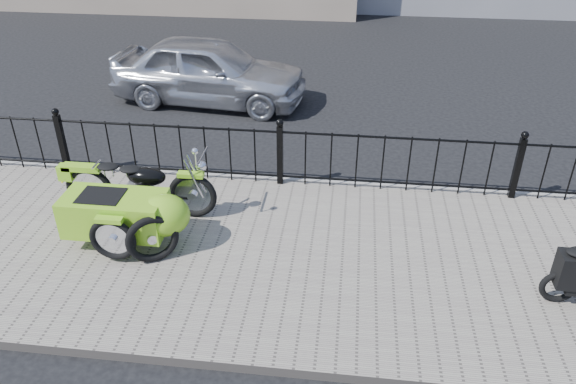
# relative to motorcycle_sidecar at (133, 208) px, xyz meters

# --- Properties ---
(ground) EXTENTS (120.00, 120.00, 0.00)m
(ground) POSITION_rel_motorcycle_sidecar_xyz_m (1.70, 0.41, -0.59)
(ground) COLOR black
(ground) RESTS_ON ground
(sidewalk) EXTENTS (30.00, 3.80, 0.12)m
(sidewalk) POSITION_rel_motorcycle_sidecar_xyz_m (1.70, -0.09, -0.53)
(sidewalk) COLOR gray
(sidewalk) RESTS_ON ground
(curb) EXTENTS (30.00, 0.10, 0.12)m
(curb) POSITION_rel_motorcycle_sidecar_xyz_m (1.70, 1.85, -0.53)
(curb) COLOR gray
(curb) RESTS_ON ground
(iron_fence) EXTENTS (14.11, 0.11, 1.08)m
(iron_fence) POSITION_rel_motorcycle_sidecar_xyz_m (1.70, 1.71, -0.01)
(iron_fence) COLOR black
(iron_fence) RESTS_ON sidewalk
(motorcycle_sidecar) EXTENTS (2.28, 1.48, 0.98)m
(motorcycle_sidecar) POSITION_rel_motorcycle_sidecar_xyz_m (0.00, 0.00, 0.00)
(motorcycle_sidecar) COLOR black
(motorcycle_sidecar) RESTS_ON sidewalk
(spare_tire) EXTENTS (0.63, 0.40, 0.66)m
(spare_tire) POSITION_rel_motorcycle_sidecar_xyz_m (0.40, -0.45, -0.14)
(spare_tire) COLOR black
(spare_tire) RESTS_ON sidewalk
(sedan_car) EXTENTS (4.20, 2.06, 1.38)m
(sedan_car) POSITION_rel_motorcycle_sidecar_xyz_m (-0.26, 5.20, 0.10)
(sedan_car) COLOR silver
(sedan_car) RESTS_ON ground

